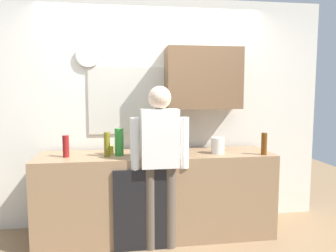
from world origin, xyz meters
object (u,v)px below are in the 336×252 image
at_px(bottle_clear_soda, 119,142).
at_px(storage_canister, 218,146).
at_px(bottle_olive_oil, 107,144).
at_px(cup_yellow_cup, 110,150).
at_px(coffee_maker, 168,140).
at_px(person_at_sink, 160,154).
at_px(bottle_red_vinegar, 66,146).
at_px(bottle_amber_beer, 264,144).

xyz_separation_m(bottle_clear_soda, storage_canister, (1.03, -0.05, -0.05)).
relative_size(bottle_olive_oil, cup_yellow_cup, 2.94).
xyz_separation_m(coffee_maker, person_at_sink, (-0.12, -0.27, -0.09)).
bearing_deg(coffee_maker, bottle_red_vinegar, -179.05).
distance_m(bottle_red_vinegar, bottle_olive_oil, 0.41).
height_order(storage_canister, person_at_sink, person_at_sink).
xyz_separation_m(coffee_maker, bottle_olive_oil, (-0.63, -0.05, -0.02)).
height_order(bottle_olive_oil, cup_yellow_cup, bottle_olive_oil).
bearing_deg(person_at_sink, bottle_red_vinegar, 170.47).
relative_size(coffee_maker, cup_yellow_cup, 3.88).
xyz_separation_m(bottle_amber_beer, bottle_clear_soda, (-1.49, 0.18, 0.02)).
relative_size(bottle_amber_beer, bottle_olive_oil, 0.92).
relative_size(bottle_clear_soda, storage_canister, 1.65).
bearing_deg(bottle_olive_oil, bottle_amber_beer, -4.93).
height_order(bottle_clear_soda, storage_canister, bottle_clear_soda).
distance_m(coffee_maker, bottle_amber_beer, 1.00).
height_order(bottle_clear_soda, cup_yellow_cup, bottle_clear_soda).
relative_size(storage_canister, person_at_sink, 0.11).
bearing_deg(bottle_red_vinegar, bottle_clear_soda, 0.68).
height_order(bottle_red_vinegar, person_at_sink, person_at_sink).
xyz_separation_m(bottle_amber_beer, bottle_olive_oil, (-1.61, 0.14, 0.01)).
relative_size(bottle_olive_oil, person_at_sink, 0.16).
distance_m(coffee_maker, storage_canister, 0.53).
relative_size(coffee_maker, bottle_clear_soda, 1.18).
xyz_separation_m(bottle_amber_beer, cup_yellow_cup, (-1.58, 0.29, -0.07)).
xyz_separation_m(bottle_red_vinegar, storage_canister, (1.56, -0.04, -0.02)).
relative_size(bottle_red_vinegar, bottle_amber_beer, 0.96).
relative_size(bottle_clear_soda, cup_yellow_cup, 3.29).
xyz_separation_m(bottle_olive_oil, person_at_sink, (0.51, -0.21, -0.07)).
bearing_deg(coffee_maker, bottle_clear_soda, -178.77).
bearing_deg(person_at_sink, bottle_amber_beer, 9.50).
distance_m(coffee_maker, cup_yellow_cup, 0.62).
bearing_deg(coffee_maker, cup_yellow_cup, 170.72).
height_order(coffee_maker, bottle_red_vinegar, coffee_maker).
relative_size(bottle_clear_soda, bottle_olive_oil, 1.12).
bearing_deg(storage_canister, bottle_clear_soda, 177.31).
bearing_deg(bottle_amber_beer, person_at_sink, -176.15).
bearing_deg(bottle_olive_oil, cup_yellow_cup, 80.67).
bearing_deg(storage_canister, person_at_sink, -162.18).
distance_m(bottle_red_vinegar, bottle_amber_beer, 2.02).
relative_size(coffee_maker, storage_canister, 1.94).
xyz_separation_m(bottle_amber_beer, storage_canister, (-0.46, 0.13, -0.03)).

